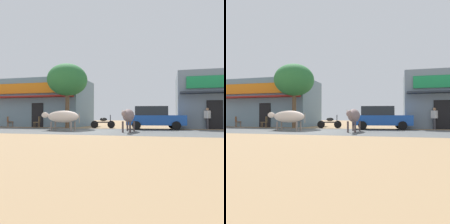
# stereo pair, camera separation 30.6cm
# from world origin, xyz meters

# --- Properties ---
(ground) EXTENTS (80.00, 80.00, 0.00)m
(ground) POSITION_xyz_m (0.00, 0.00, 0.00)
(ground) COLOR #A3825B
(asphalt_road) EXTENTS (72.00, 5.81, 0.00)m
(asphalt_road) POSITION_xyz_m (0.00, 0.00, 0.00)
(asphalt_road) COLOR #545757
(asphalt_road) RESTS_ON ground
(storefront_left_cafe) EXTENTS (8.97, 5.72, 4.39)m
(storefront_left_cafe) POSITION_xyz_m (-7.58, 6.61, 2.20)
(storefront_left_cafe) COLOR slate
(storefront_left_cafe) RESTS_ON ground
(storefront_right_club) EXTENTS (6.02, 5.72, 4.42)m
(storefront_right_club) POSITION_xyz_m (8.13, 6.61, 2.22)
(storefront_right_club) COLOR slate
(storefront_right_club) RESTS_ON ground
(roadside_tree) EXTENTS (3.22, 3.22, 5.17)m
(roadside_tree) POSITION_xyz_m (-3.49, 3.39, 3.86)
(roadside_tree) COLOR brown
(roadside_tree) RESTS_ON ground
(parked_hatchback_car) EXTENTS (4.31, 2.37, 1.64)m
(parked_hatchback_car) POSITION_xyz_m (3.39, 3.17, 0.84)
(parked_hatchback_car) COLOR #18479F
(parked_hatchback_car) RESTS_ON ground
(parked_motorcycle) EXTENTS (1.87, 0.48, 1.05)m
(parked_motorcycle) POSITION_xyz_m (-0.53, 3.57, 0.46)
(parked_motorcycle) COLOR black
(parked_motorcycle) RESTS_ON ground
(cow_near_brown) EXTENTS (2.88, 0.98, 1.30)m
(cow_near_brown) POSITION_xyz_m (-2.18, -0.21, 0.90)
(cow_near_brown) COLOR beige
(cow_near_brown) RESTS_ON ground
(cow_far_dark) EXTENTS (0.62, 2.86, 1.36)m
(cow_far_dark) POSITION_xyz_m (2.08, -0.12, 0.96)
(cow_far_dark) COLOR gray
(cow_far_dark) RESTS_ON ground
(pedestrian_by_shop) EXTENTS (0.48, 0.61, 1.56)m
(pedestrian_by_shop) POSITION_xyz_m (7.15, 4.06, 0.91)
(pedestrian_by_shop) COLOR #3F3F47
(pedestrian_by_shop) RESTS_ON ground
(cafe_chair_near_tree) EXTENTS (0.55, 0.55, 0.92)m
(cafe_chair_near_tree) POSITION_xyz_m (-6.01, 3.16, 0.51)
(cafe_chair_near_tree) COLOR brown
(cafe_chair_near_tree) RESTS_ON ground
(cafe_chair_by_doorway) EXTENTS (0.62, 0.62, 0.92)m
(cafe_chair_by_doorway) POSITION_xyz_m (-9.48, 4.23, 0.51)
(cafe_chair_by_doorway) COLOR brown
(cafe_chair_by_doorway) RESTS_ON ground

